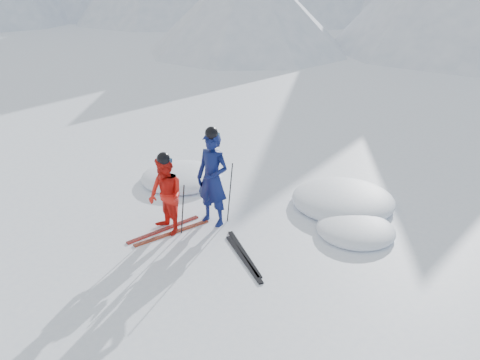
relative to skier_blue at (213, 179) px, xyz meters
The scene contains 12 objects.
ground 2.33m from the skier_blue, 10.33° to the right, with size 160.00×160.00×0.00m, color white.
skier_blue is the anchor object (origin of this frame).
skier_red 1.01m from the skier_blue, 119.83° to the right, with size 0.79×0.61×1.62m, color red.
pole_blue_left 0.47m from the skier_blue, 153.43° to the left, with size 0.02×0.02×1.34m, color black.
pole_blue_right 0.49m from the skier_blue, 45.00° to the left, with size 0.02×0.02×1.34m, color black.
pole_red_left 1.10m from the skier_blue, 142.47° to the right, with size 0.02×0.02×1.08m, color black.
pole_red_right 0.87m from the skier_blue, 105.18° to the right, with size 0.02×0.02×1.08m, color black.
ski_worn_left 1.44m from the skier_blue, 125.49° to the right, with size 0.09×1.70×0.03m, color black.
ski_worn_right 1.36m from the skier_blue, 113.44° to the right, with size 0.09×1.70×0.03m, color black.
ski_loose_a 1.70m from the skier_blue, 25.84° to the right, with size 0.09×1.70×0.03m, color black.
ski_loose_b 1.83m from the skier_blue, 29.23° to the right, with size 0.09×1.70×0.03m, color black.
snow_lumps 2.07m from the skier_blue, 57.23° to the left, with size 8.55×6.57×0.51m.
Camera 1 is at (4.05, -6.82, 5.14)m, focal length 38.00 mm.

